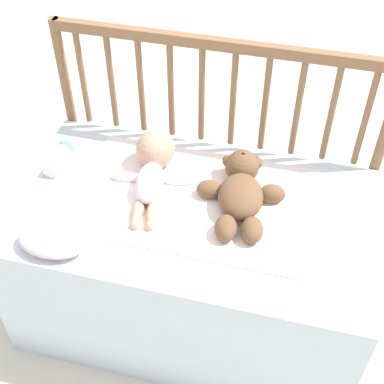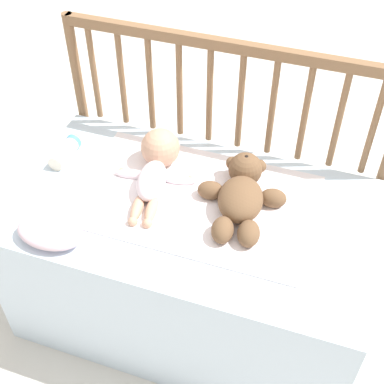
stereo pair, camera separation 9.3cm
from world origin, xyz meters
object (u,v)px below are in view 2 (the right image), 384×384
baby (156,164)px  small_pillow (50,232)px  teddy_bear (241,194)px  baby_bottle (67,150)px

baby → small_pillow: baby is taller
teddy_bear → baby_bottle: 0.63m
teddy_bear → small_pillow: 0.59m
teddy_bear → baby: (-0.30, 0.04, 0.00)m
teddy_bear → small_pillow: size_ratio=1.78×
small_pillow → teddy_bear: bearing=33.0°
teddy_bear → baby: size_ratio=0.96×
baby → baby_bottle: size_ratio=2.29×
teddy_bear → baby: 0.30m
baby → small_pillow: size_ratio=1.86×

